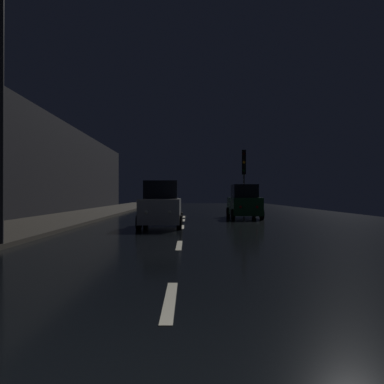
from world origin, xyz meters
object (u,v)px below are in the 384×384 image
(traffic_light_far_right, at_px, (244,167))
(car_approaching_headlights, at_px, (161,206))
(streetlamp_overhead, at_px, (18,67))
(car_parked_right_far, at_px, (244,203))

(traffic_light_far_right, height_order, car_approaching_headlights, traffic_light_far_right)
(streetlamp_overhead, relative_size, car_parked_right_far, 1.79)
(car_approaching_headlights, relative_size, car_parked_right_far, 1.00)
(traffic_light_far_right, relative_size, streetlamp_overhead, 0.66)
(traffic_light_far_right, distance_m, car_approaching_headlights, 14.10)
(car_approaching_headlights, bearing_deg, traffic_light_far_right, 156.47)
(streetlamp_overhead, height_order, car_parked_right_far, streetlamp_overhead)
(streetlamp_overhead, relative_size, car_approaching_headlights, 1.79)
(traffic_light_far_right, relative_size, car_approaching_headlights, 1.18)
(streetlamp_overhead, height_order, car_approaching_headlights, streetlamp_overhead)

